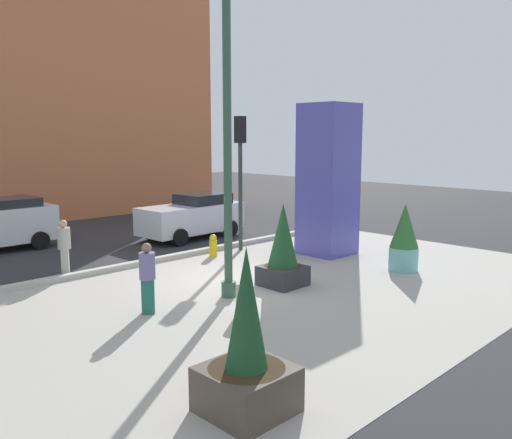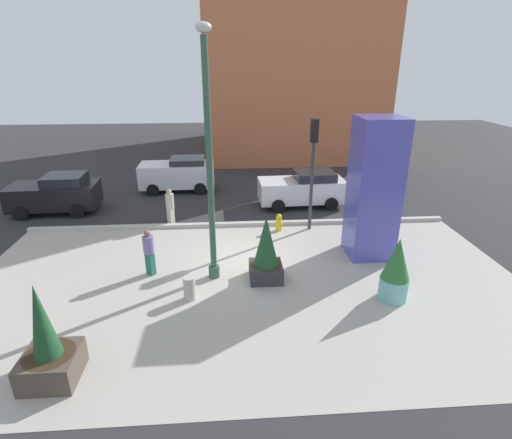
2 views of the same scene
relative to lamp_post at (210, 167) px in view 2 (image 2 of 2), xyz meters
The scene contains 16 objects.
ground_plane 6.52m from the lamp_post, 78.53° to the left, with size 60.00×60.00×0.00m, color #2D2D30.
plaza_pavement 3.98m from the lamp_post, 36.27° to the right, with size 18.00×10.00×0.02m, color #ADA89E.
curb_strip 5.79m from the lamp_post, 76.28° to the left, with size 18.00×0.24×0.16m, color #B7B2A8.
lamp_post is the anchor object (origin of this frame).
art_pillar_blue 5.94m from the lamp_post, 13.22° to the left, with size 1.55×1.55×5.01m, color #4C4CAD.
potted_plant_curbside 6.31m from the lamp_post, 17.53° to the right, with size 0.85×0.85×2.00m.
potted_plant_near_right 6.30m from the lamp_post, 129.15° to the right, with size 1.19×1.19×2.45m.
potted_plant_near_left 3.27m from the lamp_post, ahead, with size 1.06×1.06×2.22m.
fire_hydrant 5.66m from the lamp_post, 54.59° to the left, with size 0.36×0.26×0.75m.
concrete_bollard 3.69m from the lamp_post, 118.55° to the right, with size 0.36×0.36×0.75m, color #B2ADA3.
traffic_light_corner 5.52m from the lamp_post, 43.82° to the left, with size 0.28×0.42×4.62m.
car_curb_east 8.50m from the lamp_post, 58.29° to the left, with size 4.23×2.11×1.71m.
car_intersection 10.38m from the lamp_post, 102.63° to the left, with size 4.05×2.10×1.81m.
car_passing_lane 10.50m from the lamp_post, 138.39° to the left, with size 4.01×2.24×1.79m.
pedestrian_by_curb 5.86m from the lamp_post, 112.96° to the left, with size 0.49×0.49×1.63m.
pedestrian_crossing 3.58m from the lamp_post, behind, with size 0.51×0.51×1.63m.
Camera 2 is at (-0.50, -12.96, 6.75)m, focal length 28.00 mm.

